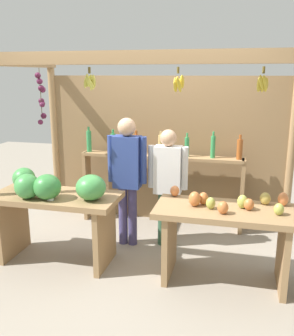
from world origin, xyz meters
The scene contains 7 objects.
ground_plane centered at (0.00, 0.00, 0.00)m, with size 12.00×12.00×0.00m, color gray.
market_stall centered at (0.00, 0.41, 1.31)m, with size 3.47×1.83×2.27m.
fruit_counter_left centered at (-0.92, -0.68, 0.72)m, with size 1.41×0.68×1.05m.
fruit_counter_right centered at (0.93, -0.64, 0.60)m, with size 1.41×0.66×0.93m.
bottle_shelf_unit centered at (-0.02, 0.64, 0.82)m, with size 2.23×0.22×1.35m.
vendor_man centered at (-0.27, -0.05, 0.94)m, with size 0.48×0.21×1.57m.
vendor_woman centered at (0.21, 0.03, 0.85)m, with size 0.48×0.20×1.44m.
Camera 1 is at (0.99, -4.21, 2.07)m, focal length 40.09 mm.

